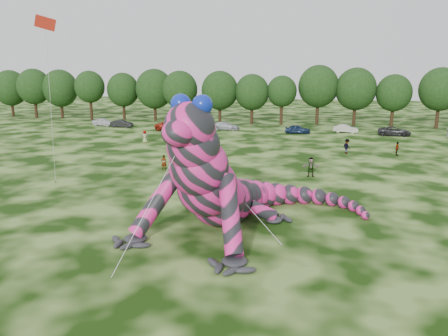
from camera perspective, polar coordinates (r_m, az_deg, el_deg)
ground at (r=24.69m, az=-4.26°, el=-11.58°), size 240.00×240.00×0.00m
inflatable_gecko at (r=28.58m, az=0.40°, el=1.29°), size 19.47×21.32×8.86m
flying_kite at (r=35.94m, az=-22.22°, el=15.66°), size 4.10×5.06×14.50m
tree_0 at (r=101.19m, az=-26.06°, el=8.74°), size 6.91×6.22×9.51m
tree_1 at (r=96.61m, az=-23.52°, el=8.92°), size 6.74×6.07×9.81m
tree_2 at (r=94.32m, az=-20.56°, el=9.04°), size 7.04×6.34×9.64m
tree_3 at (r=89.24m, az=-17.07°, el=9.04°), size 5.81×5.23×9.44m
tree_4 at (r=88.07m, az=-13.02°, el=9.11°), size 6.22×5.60×9.06m
tree_5 at (r=85.35m, az=-9.05°, el=9.41°), size 7.16×6.44×9.80m
tree_6 at (r=81.95m, az=-5.76°, el=9.24°), size 6.52×5.86×9.49m
tree_7 at (r=80.23m, az=-0.55°, el=9.22°), size 6.68×6.01×9.48m
tree_8 at (r=79.46m, az=3.67°, el=8.96°), size 6.14×5.53×8.94m
tree_9 at (r=79.32m, az=7.53°, el=8.77°), size 5.27×4.74×8.68m
tree_10 at (r=80.34m, az=12.18°, el=9.30°), size 7.09×6.38×10.50m
tree_11 at (r=80.33m, az=16.79°, el=8.88°), size 7.01×6.31×10.07m
tree_12 at (r=80.76m, az=21.23°, el=8.18°), size 5.99×5.39×8.97m
tree_13 at (r=81.65m, az=26.30°, el=8.17°), size 6.83×6.15×10.13m
car_0 at (r=80.17m, az=-15.47°, el=5.83°), size 4.24×2.30×1.37m
car_1 at (r=77.42m, az=-13.23°, el=5.67°), size 3.90×1.43×1.28m
car_2 at (r=71.85m, az=-6.82°, el=5.47°), size 5.76×3.25×1.52m
car_3 at (r=72.23m, az=0.22°, el=5.52°), size 4.62×2.08×1.31m
car_4 at (r=69.33m, az=9.60°, el=5.02°), size 4.04×1.85×1.34m
car_5 at (r=71.89m, az=15.62°, el=4.97°), size 3.98×1.89×1.26m
car_6 at (r=71.09m, az=21.36°, el=4.49°), size 4.97×2.62×1.33m
spectator_1 at (r=48.65m, az=-1.41°, el=2.01°), size 0.96×1.06×1.77m
spectator_3 at (r=55.32m, az=21.68°, el=2.36°), size 0.52×0.99×1.61m
spectator_5 at (r=42.36m, az=11.28°, el=0.13°), size 1.76×0.67×1.86m
spectator_4 at (r=60.83m, az=-10.31°, el=4.05°), size 0.94×0.71×1.73m
spectator_0 at (r=44.43m, az=-7.86°, el=0.69°), size 0.64×0.48×1.60m
spectator_2 at (r=54.48m, az=15.75°, el=2.74°), size 1.21×1.33×1.79m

